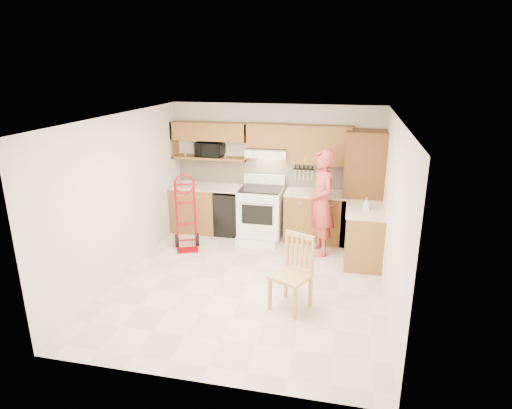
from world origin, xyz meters
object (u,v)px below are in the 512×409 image
(range, at_px, (260,210))
(dining_chair, at_px, (291,274))
(person, at_px, (321,203))
(hand_truck, at_px, (186,216))
(microwave, at_px, (210,149))

(range, height_order, dining_chair, range)
(person, relative_size, hand_truck, 1.49)
(hand_truck, height_order, dining_chair, hand_truck)
(range, relative_size, dining_chair, 1.14)
(microwave, relative_size, person, 0.28)
(range, relative_size, hand_truck, 0.94)
(person, bearing_deg, range, -134.17)
(range, xyz_separation_m, person, (1.16, -0.41, 0.34))
(microwave, height_order, dining_chair, microwave)
(range, distance_m, dining_chair, 2.52)
(person, distance_m, dining_chair, 1.99)
(hand_truck, bearing_deg, range, 9.93)
(person, relative_size, dining_chair, 1.80)
(person, distance_m, hand_truck, 2.39)
(microwave, xyz_separation_m, range, (1.06, -0.32, -1.05))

